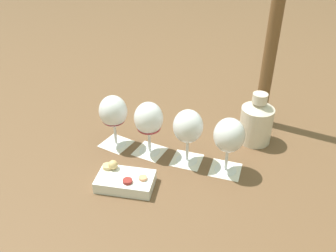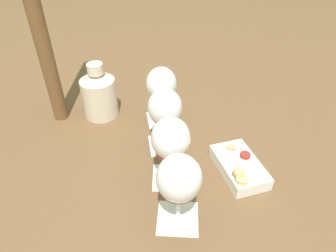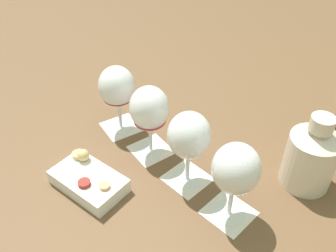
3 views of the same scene
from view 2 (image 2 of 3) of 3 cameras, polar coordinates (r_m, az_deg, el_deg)
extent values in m
plane|color=brown|center=(0.84, 0.34, -6.48)|extent=(8.00, 8.00, 0.00)
cube|color=silver|center=(0.99, -1.17, 1.34)|extent=(0.13, 0.13, 0.00)
cube|color=silver|center=(0.89, -0.54, -3.52)|extent=(0.13, 0.13, 0.00)
cube|color=silver|center=(0.80, 0.47, -9.72)|extent=(0.13, 0.13, 0.00)
cube|color=silver|center=(0.72, 1.87, -17.13)|extent=(0.13, 0.13, 0.00)
cylinder|color=white|center=(0.99, -1.17, 1.51)|extent=(0.07, 0.07, 0.01)
cylinder|color=white|center=(0.97, -1.21, 3.54)|extent=(0.01, 0.01, 0.08)
ellipsoid|color=white|center=(0.92, -1.27, 7.98)|extent=(0.09, 0.09, 0.11)
ellipsoid|color=pink|center=(0.94, -1.25, 6.62)|extent=(0.08, 0.08, 0.04)
cylinder|color=white|center=(0.89, -0.54, -3.34)|extent=(0.07, 0.07, 0.01)
cylinder|color=white|center=(0.86, -0.56, -1.21)|extent=(0.01, 0.01, 0.08)
ellipsoid|color=white|center=(0.81, -0.59, 3.55)|extent=(0.09, 0.09, 0.11)
ellipsoid|color=#D65C66|center=(0.83, -0.58, 2.05)|extent=(0.08, 0.08, 0.04)
cylinder|color=white|center=(0.79, 0.47, -9.54)|extent=(0.07, 0.07, 0.01)
cylinder|color=white|center=(0.76, 0.48, -7.37)|extent=(0.01, 0.01, 0.08)
ellipsoid|color=white|center=(0.71, 0.52, -2.38)|extent=(0.09, 0.09, 0.11)
ellipsoid|color=#A42F39|center=(0.73, 0.50, -4.59)|extent=(0.08, 0.08, 0.02)
cylinder|color=white|center=(0.71, 1.87, -16.96)|extent=(0.07, 0.07, 0.01)
cylinder|color=white|center=(0.68, 1.95, -14.87)|extent=(0.01, 0.01, 0.08)
ellipsoid|color=white|center=(0.61, 2.11, -9.92)|extent=(0.09, 0.09, 0.11)
ellipsoid|color=maroon|center=(0.64, 2.05, -11.86)|extent=(0.08, 0.08, 0.03)
cylinder|color=beige|center=(1.01, -12.88, 5.28)|extent=(0.11, 0.11, 0.13)
cone|color=beige|center=(0.97, -13.49, 9.10)|extent=(0.11, 0.11, 0.02)
cylinder|color=beige|center=(0.96, -13.73, 10.56)|extent=(0.05, 0.05, 0.03)
cube|color=white|center=(0.82, 13.37, -7.52)|extent=(0.18, 0.19, 0.04)
sphere|color=#DBB775|center=(0.76, 13.30, -8.58)|extent=(0.03, 0.03, 0.03)
cylinder|color=tan|center=(0.84, 11.90, -4.00)|extent=(0.02, 0.02, 0.01)
cylinder|color=maroon|center=(0.82, 14.48, -5.41)|extent=(0.03, 0.03, 0.01)
cylinder|color=#DBB775|center=(0.76, 13.87, -9.96)|extent=(0.03, 0.03, 0.01)
camera|label=1|loc=(1.35, 48.06, 33.48)|focal=38.00mm
camera|label=3|loc=(1.18, 22.39, 36.60)|focal=38.00mm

